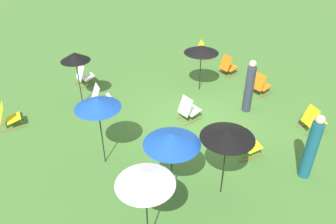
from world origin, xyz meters
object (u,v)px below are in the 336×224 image
deckchair_4 (203,51)px  person_0 (249,87)px  deckchair_0 (100,97)px  umbrella_1 (97,103)px  umbrella_5 (172,139)px  umbrella_0 (201,49)px  deckchair_6 (260,85)px  umbrella_3 (228,134)px  person_1 (311,148)px  deckchair_2 (313,120)px  deckchair_9 (228,66)px  deckchair_5 (189,109)px  deckchair_8 (7,117)px  umbrella_2 (145,179)px  deckchair_7 (247,144)px  umbrella_4 (75,57)px  deckchair_3 (84,76)px

deckchair_4 → person_0: person_0 is taller
deckchair_0 → umbrella_1: 3.34m
deckchair_4 → umbrella_5: (-6.57, 5.20, 1.29)m
deckchair_0 → umbrella_1: bearing=165.9°
umbrella_1 → umbrella_0: bearing=-63.2°
deckchair_6 → umbrella_3: bearing=119.8°
person_1 → person_0: bearing=35.8°
deckchair_4 → umbrella_0: size_ratio=0.49×
deckchair_2 → deckchair_9: same height
deckchair_5 → deckchair_8: same height
deckchair_4 → umbrella_3: (-7.13, 4.11, 1.42)m
umbrella_0 → umbrella_3: bearing=153.1°
deckchair_4 → deckchair_5: bearing=157.2°
deckchair_0 → person_1: (-5.81, -3.59, 0.53)m
deckchair_0 → umbrella_2: bearing=173.5°
deckchair_2 → deckchair_9: bearing=10.7°
deckchair_6 → person_0: person_0 is taller
umbrella_2 → deckchair_6: bearing=-59.2°
deckchair_4 → deckchair_6: bearing=-163.5°
deckchair_8 → person_1: bearing=-131.9°
deckchair_8 → umbrella_0: umbrella_0 is taller
umbrella_1 → umbrella_5: (-1.86, -1.07, -0.23)m
deckchair_5 → person_0: 2.16m
deckchair_2 → umbrella_3: bearing=113.0°
deckchair_9 → umbrella_1: size_ratio=0.41×
umbrella_2 → umbrella_5: size_ratio=1.08×
deckchair_4 → deckchair_7: same height
umbrella_1 → person_1: (-2.95, -4.41, -0.98)m
umbrella_2 → umbrella_3: umbrella_2 is taller
deckchair_4 → deckchair_7: size_ratio=1.03×
deckchair_8 → umbrella_0: (-0.73, -6.68, 1.25)m
deckchair_8 → umbrella_0: bearing=-95.8°
deckchair_2 → person_1: (-1.35, 1.78, 0.53)m
deckchair_7 → umbrella_4: size_ratio=0.43×
umbrella_2 → umbrella_0: bearing=-41.6°
deckchair_6 → person_1: 4.36m
deckchair_7 → umbrella_4: umbrella_4 is taller
umbrella_3 → umbrella_5: size_ratio=1.06×
deckchair_2 → deckchair_7: 2.57m
deckchair_7 → person_1: 1.66m
deckchair_6 → umbrella_1: 6.57m
deckchair_2 → deckchair_5: same height
deckchair_3 → deckchair_4: size_ratio=0.97×
deckchair_2 → person_1: bearing=138.8°
deckchair_0 → deckchair_6: same height
umbrella_1 → person_0: size_ratio=1.09×
umbrella_0 → umbrella_4: bearing=76.2°
umbrella_5 → deckchair_0: bearing=3.0°
deckchair_6 → umbrella_0: size_ratio=0.47×
umbrella_2 → person_1: bearing=-91.2°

